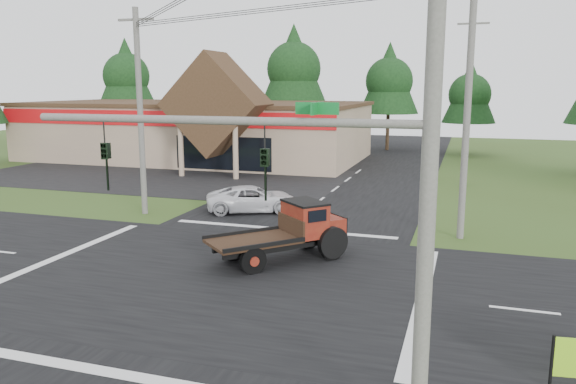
% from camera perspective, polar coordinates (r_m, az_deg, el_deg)
% --- Properties ---
extents(ground, '(120.00, 120.00, 0.00)m').
position_cam_1_polar(ground, '(20.21, -6.95, -8.55)').
color(ground, '#364B1A').
rests_on(ground, ground).
extents(road_ns, '(12.00, 120.00, 0.02)m').
position_cam_1_polar(road_ns, '(20.21, -6.95, -8.53)').
color(road_ns, black).
rests_on(road_ns, ground).
extents(road_ew, '(120.00, 12.00, 0.02)m').
position_cam_1_polar(road_ew, '(20.21, -6.95, -8.52)').
color(road_ew, black).
rests_on(road_ew, ground).
extents(parking_apron, '(28.00, 14.00, 0.02)m').
position_cam_1_polar(parking_apron, '(43.00, -13.35, 1.56)').
color(parking_apron, black).
rests_on(parking_apron, ground).
extents(cvs_building, '(30.40, 18.20, 9.19)m').
position_cam_1_polar(cvs_building, '(52.70, -9.13, 6.37)').
color(cvs_building, tan).
rests_on(cvs_building, ground).
extents(traffic_signal_mast, '(8.12, 0.24, 7.00)m').
position_cam_1_polar(traffic_signal_mast, '(10.29, 4.58, -1.77)').
color(traffic_signal_mast, '#595651').
rests_on(traffic_signal_mast, ground).
extents(utility_pole_nr, '(2.00, 0.30, 11.00)m').
position_cam_1_polar(utility_pole_nr, '(9.86, 14.28, 4.54)').
color(utility_pole_nr, '#595651').
rests_on(utility_pole_nr, ground).
extents(utility_pole_nw, '(2.00, 0.30, 10.50)m').
position_cam_1_polar(utility_pole_nw, '(30.00, -14.79, 7.97)').
color(utility_pole_nw, '#595651').
rests_on(utility_pole_nw, ground).
extents(utility_pole_ne, '(2.00, 0.30, 11.50)m').
position_cam_1_polar(utility_pole_ne, '(25.30, 17.80, 8.50)').
color(utility_pole_ne, '#595651').
rests_on(utility_pole_ne, ground).
extents(utility_pole_n, '(2.00, 0.30, 11.20)m').
position_cam_1_polar(utility_pole_n, '(39.30, 17.90, 8.89)').
color(utility_pole_n, '#595651').
rests_on(utility_pole_n, ground).
extents(tree_row_a, '(6.72, 6.72, 12.12)m').
position_cam_1_polar(tree_row_a, '(68.81, -16.12, 11.47)').
color(tree_row_a, '#332316').
rests_on(tree_row_a, ground).
extents(tree_row_b, '(5.60, 5.60, 10.10)m').
position_cam_1_polar(tree_row_b, '(65.61, -7.66, 10.68)').
color(tree_row_b, '#332316').
rests_on(tree_row_b, ground).
extents(tree_row_c, '(7.28, 7.28, 13.13)m').
position_cam_1_polar(tree_row_c, '(61.07, 0.59, 12.66)').
color(tree_row_c, '#332316').
rests_on(tree_row_c, ground).
extents(tree_row_d, '(6.16, 6.16, 11.11)m').
position_cam_1_polar(tree_row_d, '(59.84, 10.25, 11.25)').
color(tree_row_d, '#332316').
rests_on(tree_row_d, ground).
extents(tree_row_e, '(5.04, 5.04, 9.09)m').
position_cam_1_polar(tree_row_e, '(57.29, 17.99, 9.59)').
color(tree_row_e, '#332316').
rests_on(tree_row_e, ground).
extents(antique_flatbed_truck, '(5.26, 5.42, 2.29)m').
position_cam_1_polar(antique_flatbed_truck, '(21.52, -0.79, -4.09)').
color(antique_flatbed_truck, '#5F140D').
rests_on(antique_flatbed_truck, ground).
extents(white_pickup, '(5.44, 4.07, 1.37)m').
position_cam_1_polar(white_pickup, '(30.12, -3.56, -0.71)').
color(white_pickup, silver).
rests_on(white_pickup, ground).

